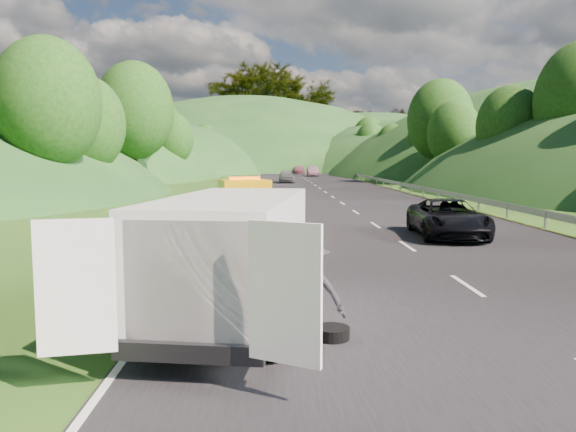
{
  "coord_description": "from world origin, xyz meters",
  "views": [
    {
      "loc": [
        -1.64,
        -15.04,
        3.08
      ],
      "look_at": [
        -1.18,
        1.86,
        1.3
      ],
      "focal_mm": 35.0,
      "sensor_mm": 36.0,
      "label": 1
    }
  ],
  "objects_px": {
    "tow_truck": "(250,207)",
    "suitcase": "(169,261)",
    "worker": "(308,352)",
    "passing_suv": "(447,237)",
    "spare_tire": "(332,340)",
    "white_van": "(235,252)",
    "woman": "(203,267)",
    "child": "(258,266)"
  },
  "relations": [
    {
      "from": "passing_suv",
      "to": "tow_truck",
      "type": "bearing_deg",
      "value": 178.02
    },
    {
      "from": "tow_truck",
      "to": "suitcase",
      "type": "distance_m",
      "value": 7.23
    },
    {
      "from": "white_van",
      "to": "woman",
      "type": "distance_m",
      "value": 5.67
    },
    {
      "from": "worker",
      "to": "passing_suv",
      "type": "xyz_separation_m",
      "value": [
        6.17,
        12.65,
        0.0
      ]
    },
    {
      "from": "white_van",
      "to": "woman",
      "type": "relative_size",
      "value": 4.26
    },
    {
      "from": "passing_suv",
      "to": "suitcase",
      "type": "bearing_deg",
      "value": -143.54
    },
    {
      "from": "white_van",
      "to": "worker",
      "type": "height_order",
      "value": "white_van"
    },
    {
      "from": "tow_truck",
      "to": "woman",
      "type": "xyz_separation_m",
      "value": [
        -1.09,
        -6.43,
        -1.12
      ]
    },
    {
      "from": "tow_truck",
      "to": "child",
      "type": "height_order",
      "value": "tow_truck"
    },
    {
      "from": "worker",
      "to": "suitcase",
      "type": "distance_m",
      "value": 7.36
    },
    {
      "from": "passing_suv",
      "to": "spare_tire",
      "type": "bearing_deg",
      "value": -111.64
    },
    {
      "from": "woman",
      "to": "tow_truck",
      "type": "bearing_deg",
      "value": -21.31
    },
    {
      "from": "worker",
      "to": "spare_tire",
      "type": "distance_m",
      "value": 0.74
    },
    {
      "from": "white_van",
      "to": "child",
      "type": "distance_m",
      "value": 5.64
    },
    {
      "from": "tow_truck",
      "to": "spare_tire",
      "type": "bearing_deg",
      "value": -97.53
    },
    {
      "from": "passing_suv",
      "to": "white_van",
      "type": "bearing_deg",
      "value": -120.19
    },
    {
      "from": "suitcase",
      "to": "spare_tire",
      "type": "distance_m",
      "value": 7.06
    },
    {
      "from": "worker",
      "to": "suitcase",
      "type": "xyz_separation_m",
      "value": [
        -3.39,
        6.52,
        0.26
      ]
    },
    {
      "from": "worker",
      "to": "spare_tire",
      "type": "bearing_deg",
      "value": 63.7
    },
    {
      "from": "white_van",
      "to": "worker",
      "type": "bearing_deg",
      "value": -43.73
    },
    {
      "from": "tow_truck",
      "to": "woman",
      "type": "bearing_deg",
      "value": -115.5
    },
    {
      "from": "worker",
      "to": "suitcase",
      "type": "relative_size",
      "value": 3.49
    },
    {
      "from": "white_van",
      "to": "woman",
      "type": "xyz_separation_m",
      "value": [
        -1.27,
        5.36,
        -1.34
      ]
    },
    {
      "from": "worker",
      "to": "tow_truck",
      "type": "bearing_deg",
      "value": 105.72
    },
    {
      "from": "passing_suv",
      "to": "woman",
      "type": "bearing_deg",
      "value": -143.17
    },
    {
      "from": "worker",
      "to": "passing_suv",
      "type": "height_order",
      "value": "worker"
    },
    {
      "from": "tow_truck",
      "to": "worker",
      "type": "distance_m",
      "value": 13.55
    },
    {
      "from": "white_van",
      "to": "suitcase",
      "type": "height_order",
      "value": "white_van"
    },
    {
      "from": "tow_truck",
      "to": "suitcase",
      "type": "xyz_separation_m",
      "value": [
        -1.96,
        -6.9,
        -0.86
      ]
    },
    {
      "from": "worker",
      "to": "suitcase",
      "type": "bearing_deg",
      "value": 127.1
    },
    {
      "from": "tow_truck",
      "to": "white_van",
      "type": "relative_size",
      "value": 0.8
    },
    {
      "from": "tow_truck",
      "to": "suitcase",
      "type": "bearing_deg",
      "value": -121.68
    },
    {
      "from": "spare_tire",
      "to": "passing_suv",
      "type": "height_order",
      "value": "passing_suv"
    },
    {
      "from": "white_van",
      "to": "worker",
      "type": "relative_size",
      "value": 3.87
    },
    {
      "from": "spare_tire",
      "to": "worker",
      "type": "bearing_deg",
      "value": -125.9
    },
    {
      "from": "white_van",
      "to": "suitcase",
      "type": "bearing_deg",
      "value": 122.13
    },
    {
      "from": "woman",
      "to": "child",
      "type": "relative_size",
      "value": 1.8
    },
    {
      "from": "tow_truck",
      "to": "white_van",
      "type": "xyz_separation_m",
      "value": [
        0.18,
        -11.79,
        0.23
      ]
    },
    {
      "from": "woman",
      "to": "suitcase",
      "type": "relative_size",
      "value": 3.18
    },
    {
      "from": "tow_truck",
      "to": "worker",
      "type": "xyz_separation_m",
      "value": [
        1.44,
        -13.42,
        -1.12
      ]
    },
    {
      "from": "tow_truck",
      "to": "passing_suv",
      "type": "relative_size",
      "value": 1.08
    },
    {
      "from": "tow_truck",
      "to": "passing_suv",
      "type": "xyz_separation_m",
      "value": [
        7.61,
        -0.77,
        -1.12
      ]
    }
  ]
}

